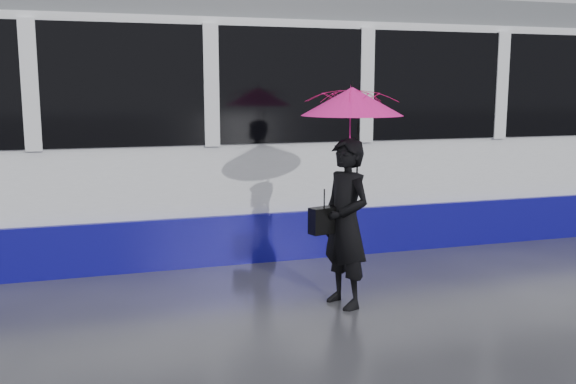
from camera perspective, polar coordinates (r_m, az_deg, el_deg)
name	(u,v)px	position (r m, az deg, el deg)	size (l,w,h in m)	color
ground	(209,300)	(6.79, -7.03, -9.50)	(90.00, 90.00, 0.00)	#29292E
rails	(178,244)	(9.17, -9.79, -4.54)	(34.00, 1.51, 0.02)	#3F3D38
woman	(345,223)	(6.40, 5.13, -2.79)	(0.62, 0.40, 1.69)	black
umbrella	(352,121)	(6.29, 5.69, 6.27)	(1.23, 1.23, 1.14)	#F71489
handbag	(324,220)	(6.33, 3.22, -2.52)	(0.33, 0.21, 0.44)	black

